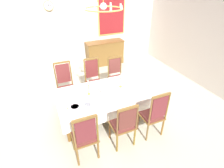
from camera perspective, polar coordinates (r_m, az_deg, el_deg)
ground at (r=4.35m, az=-1.95°, el=-10.75°), size 6.53×6.34×0.04m
back_wall at (r=6.47m, az=-13.34°, el=18.73°), size 6.53×0.08×3.14m
right_wall at (r=5.53m, az=32.37°, el=12.79°), size 0.08×6.34×3.14m
dining_table at (r=3.92m, az=-2.17°, el=-3.12°), size 2.15×1.01×0.75m
tablecloth at (r=3.95m, az=-2.15°, el=-3.65°), size 2.17×1.03×0.44m
chair_south_a at (r=3.18m, az=-8.88°, el=-16.56°), size 0.44×0.42×1.07m
chair_north_a at (r=4.59m, az=-15.06°, el=-0.15°), size 0.44×0.42×1.16m
chair_south_b at (r=3.37m, az=3.90°, el=-13.05°), size 0.44×0.42×1.04m
chair_north_b at (r=4.72m, az=-6.04°, el=1.64°), size 0.44×0.42×1.14m
chair_south_c at (r=3.64m, az=13.62°, el=-9.56°), size 0.44×0.42×1.11m
chair_north_c at (r=4.93m, az=1.46°, el=2.90°), size 0.44×0.42×1.06m
soup_tureen at (r=3.82m, az=-2.56°, el=-0.99°), size 0.25×0.25×0.21m
candlestick_west at (r=3.71m, az=-7.68°, el=-1.61°), size 0.07×0.07×0.35m
candlestick_east at (r=3.93m, az=2.90°, el=0.73°), size 0.07×0.07×0.35m
bowl_near_left at (r=3.44m, az=-12.10°, el=-7.43°), size 0.19×0.19×0.04m
bowl_near_right at (r=4.41m, az=4.35°, el=2.50°), size 0.19×0.19×0.04m
bowl_far_left at (r=4.15m, az=-4.82°, el=0.54°), size 0.17×0.17×0.04m
bowl_far_right at (r=3.45m, az=-8.00°, el=-6.84°), size 0.17×0.17×0.04m
spoon_primary at (r=3.46m, az=-14.24°, el=-7.90°), size 0.04×0.18×0.01m
spoon_secondary at (r=4.49m, az=5.67°, el=2.78°), size 0.05×0.18×0.01m
sideboard at (r=6.78m, az=-2.33°, el=10.20°), size 1.44×0.48×0.90m
mounted_clock at (r=6.22m, az=-20.19°, el=23.04°), size 0.29×0.06×0.29m
framed_painting at (r=6.81m, az=-0.14°, el=21.44°), size 1.05×0.05×1.33m
chandelier at (r=3.26m, az=-2.84°, el=23.68°), size 0.69×0.69×0.66m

